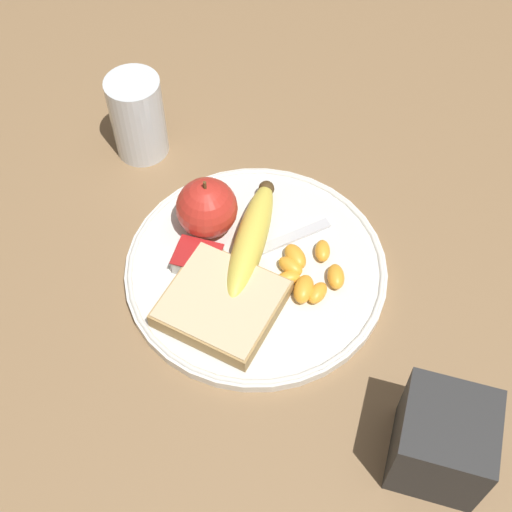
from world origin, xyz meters
The scene contains 16 objects.
ground_plane centered at (0.00, 0.00, 0.00)m, with size 3.00×3.00×0.00m, color olive.
plate centered at (0.00, 0.00, 0.01)m, with size 0.29×0.29×0.01m.
juice_glass centered at (-0.19, 0.14, 0.05)m, with size 0.07×0.07×0.11m.
apple centered at (-0.07, 0.04, 0.05)m, with size 0.07×0.07×0.08m.
banana centered at (-0.01, 0.02, 0.03)m, with size 0.04×0.17×0.03m.
bread_slice centered at (-0.02, -0.06, 0.02)m, with size 0.13×0.13×0.02m.
fork centered at (-0.01, 0.01, 0.01)m, with size 0.13×0.13×0.00m.
jam_packet centered at (-0.06, -0.02, 0.02)m, with size 0.05×0.04×0.02m.
orange_segment_0 centered at (0.04, 0.01, 0.02)m, with size 0.03×0.03×0.02m.
orange_segment_1 centered at (0.04, -0.01, 0.02)m, with size 0.03×0.02×0.01m.
orange_segment_2 centered at (0.09, 0.01, 0.02)m, with size 0.03×0.04×0.02m.
orange_segment_3 centered at (0.04, 0.02, 0.02)m, with size 0.04×0.04×0.02m.
orange_segment_4 centered at (0.06, -0.02, 0.02)m, with size 0.02×0.04×0.02m.
orange_segment_5 centered at (0.07, -0.02, 0.02)m, with size 0.02×0.03×0.02m.
orange_segment_6 centered at (0.07, 0.04, 0.02)m, with size 0.02×0.03×0.02m.
condiment_caddy centered at (0.22, -0.16, 0.05)m, with size 0.08×0.08×0.09m.
Camera 1 is at (0.12, -0.42, 0.66)m, focal length 50.00 mm.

